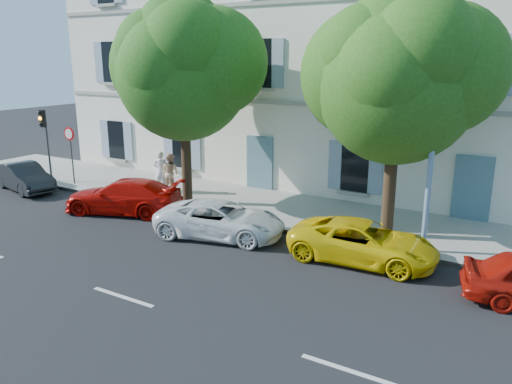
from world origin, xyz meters
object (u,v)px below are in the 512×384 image
Objects in this scene: car_white_coupe at (220,219)px; pedestrian_b at (170,173)px; car_red_coupe at (123,196)px; pedestrian_a at (161,171)px; street_lamp at (436,99)px; road_sign at (70,143)px; car_dark_sedan at (25,177)px; traffic_light at (44,130)px; tree_right at (397,85)px; car_yellow_supercar at (363,242)px; tree_left at (183,75)px.

pedestrian_b reaches higher than car_white_coupe.
car_red_coupe is at bearing 94.54° from pedestrian_b.
street_lamp is at bearing 146.69° from pedestrian_a.
road_sign is 1.55× the size of pedestrian_b.
car_dark_sedan is at bearing -0.21° from pedestrian_a.
tree_right is at bearing 2.89° from traffic_light.
pedestrian_a is at bearing 12.15° from pedestrian_b.
tree_right reaches higher than traffic_light.
street_lamp is 4.77× the size of pedestrian_b.
car_yellow_supercar is 14.65m from road_sign.
car_white_coupe is 4.83m from car_yellow_supercar.
traffic_light is (-6.32, 1.48, 1.92)m from car_red_coupe.
pedestrian_a is (-5.31, 3.16, 0.43)m from car_white_coupe.
car_white_coupe is 1.29× the size of traffic_light.
car_white_coupe is 6.19m from pedestrian_a.
car_white_coupe is 9.99m from road_sign.
car_dark_sedan is 0.48× the size of tree_left.
pedestrian_a is (5.76, 1.37, -1.55)m from traffic_light.
car_white_coupe reaches higher than car_yellow_supercar.
car_white_coupe is 1.65× the size of road_sign.
pedestrian_a reaches higher than car_red_coupe.
car_dark_sedan is at bearing -176.19° from street_lamp.
car_red_coupe is 1.35× the size of traffic_light.
car_white_coupe is (11.01, -0.45, -0.02)m from car_dark_sedan.
traffic_light is (-11.07, 1.79, 1.98)m from car_white_coupe.
car_dark_sedan is at bearing -172.31° from tree_right.
car_red_coupe reaches higher than car_dark_sedan.
tree_left is at bearing 123.41° from car_red_coupe.
tree_left is 9.49m from street_lamp.
car_white_coupe is 1.00× the size of car_yellow_supercar.
traffic_light is 1.91× the size of pedestrian_a.
car_yellow_supercar is 9.43m from tree_left.
street_lamp is at bearing -36.03° from tree_right.
pedestrian_a is (5.70, 2.71, 0.41)m from car_dark_sedan.
tree_right reaches higher than car_white_coupe.
traffic_light is 1.51m from road_sign.
car_dark_sedan is 16.63m from tree_right.
car_white_coupe is at bearing -79.58° from car_dark_sedan.
street_lamp reaches higher than tree_right.
car_red_coupe is 2.93m from pedestrian_a.
pedestrian_b is at bearing 70.25° from car_yellow_supercar.
car_red_coupe is 10.82m from tree_right.
pedestrian_a reaches higher than car_yellow_supercar.
tree_right is (4.88, 2.59, 4.43)m from car_white_coupe.
pedestrian_a is (-0.56, 2.85, 0.37)m from car_red_coupe.
pedestrian_b is (-9.66, 2.82, 0.40)m from car_yellow_supercar.
tree_left is 2.33× the size of traffic_light.
tree_right is 1.72m from street_lamp.
road_sign is at bearing 80.13° from car_yellow_supercar.
road_sign is 1.50× the size of pedestrian_a.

